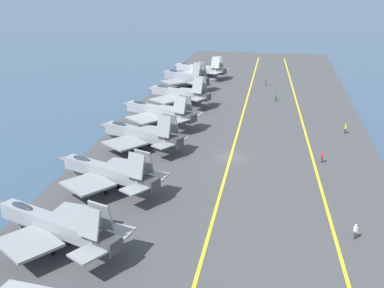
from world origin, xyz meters
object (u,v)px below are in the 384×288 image
Objects in this scene: parked_jet_third at (106,171)px; parked_jet_fourth at (139,134)px; crew_green_vest at (276,97)px; crew_blue_vest at (265,82)px; parked_jet_fifth at (157,111)px; parked_jet_seventh at (184,77)px; crew_red_vest at (322,157)px; crew_yellow_vest at (345,128)px; parked_jet_second at (53,224)px; parked_jet_eighth at (199,69)px; parked_jet_sixth at (178,93)px; crew_white_vest at (355,231)px.

parked_jet_third is 16.20m from parked_jet_fourth.
crew_green_vest is 1.04× the size of crew_blue_vest.
parked_jet_seventh is at bearing 2.00° from parked_jet_fifth.
crew_yellow_vest is (14.80, -5.03, 0.04)m from crew_red_vest.
parked_jet_third reaches higher than crew_red_vest.
parked_jet_fourth reaches higher than parked_jet_second.
parked_jet_seventh is 8.53× the size of crew_green_vest.
parked_jet_eighth is at bearing -6.65° from parked_jet_seventh.
crew_blue_vest reaches higher than crew_red_vest.
parked_jet_fifth is at bearing 135.77° from crew_green_vest.
crew_green_vest is (-8.84, -22.12, -1.72)m from parked_jet_seventh.
parked_jet_second is at bearing 179.55° from parked_jet_fourth.
parked_jet_fifth reaches higher than parked_jet_third.
parked_jet_fifth is 33.34m from crew_yellow_vest.
parked_jet_fourth is at bearing 86.74° from crew_red_vest.
parked_jet_third is 43.03m from parked_jet_sixth.
parked_jet_sixth is at bearing 67.23° from crew_yellow_vest.
parked_jet_seventh is 72.52m from crew_white_vest.
crew_white_vest is (-78.35, -29.61, -1.40)m from parked_jet_eighth.
parked_jet_second is 54.92m from crew_yellow_vest.
crew_blue_vest is (48.48, -18.33, -1.40)m from parked_jet_fourth.
parked_jet_third is 58.57m from parked_jet_seventh.
parked_jet_second reaches higher than crew_yellow_vest.
parked_jet_third reaches higher than crew_green_vest.
parked_jet_third is 53.90m from crew_green_vest.
crew_blue_vest is at bearing 10.37° from crew_green_vest.
parked_jet_sixth reaches higher than parked_jet_fifth.
parked_jet_seventh is 8.54× the size of crew_yellow_vest.
parked_jet_seventh is at bearing 0.64° from parked_jet_second.
crew_yellow_vest is at bearing -37.65° from parked_jet_second.
parked_jet_eighth is 9.76× the size of crew_blue_vest.
parked_jet_fifth is at bearing 40.63° from crew_white_vest.
parked_jet_third is 9.50× the size of crew_green_vest.
crew_green_vest reaches higher than crew_yellow_vest.
parked_jet_sixth is at bearing 108.22° from crew_green_vest.
crew_blue_vest is (35.29, 14.96, -0.04)m from crew_yellow_vest.
crew_yellow_vest is at bearing -87.79° from parked_jet_fifth.
parked_jet_fourth is 1.05× the size of parked_jet_sixth.
parked_jet_fifth is 30.48m from parked_jet_seventh.
parked_jet_sixth is at bearing 44.02° from crew_red_vest.
parked_jet_second is at bearing 178.99° from parked_jet_sixth.
crew_green_vest is 57.35m from crew_white_vest.
parked_jet_fourth is 0.98× the size of parked_jet_fifth.
crew_blue_vest is at bearing -39.07° from parked_jet_sixth.
parked_jet_eighth is (71.42, -0.15, -0.26)m from parked_jet_third.
crew_blue_vest is (50.09, 9.93, 0.01)m from crew_red_vest.
parked_jet_sixth is (14.94, -0.75, -0.17)m from parked_jet_fifth.
parked_jet_sixth is at bearing -173.35° from parked_jet_seventh.
parked_jet_fifth reaches higher than crew_blue_vest.
parked_jet_second is at bearing 161.53° from crew_green_vest.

